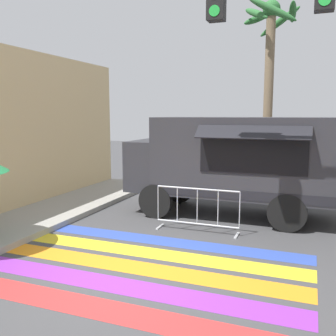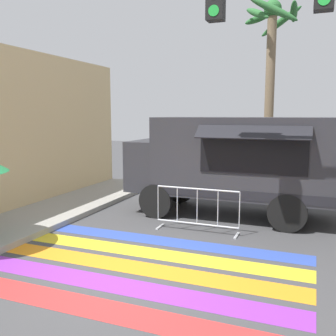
# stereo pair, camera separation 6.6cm
# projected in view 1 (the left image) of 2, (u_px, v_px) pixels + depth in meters

# --- Properties ---
(ground_plane) EXTENTS (60.00, 60.00, 0.00)m
(ground_plane) POSITION_uv_depth(u_px,v_px,m) (120.00, 276.00, 6.50)
(ground_plane) COLOR #424244
(crosswalk_painted) EXTENTS (6.40, 3.60, 0.01)m
(crosswalk_painted) POSITION_uv_depth(u_px,v_px,m) (131.00, 266.00, 6.89)
(crosswalk_painted) COLOR red
(crosswalk_painted) RESTS_ON ground_plane
(food_truck) EXTENTS (5.67, 2.61, 2.71)m
(food_truck) POSITION_uv_depth(u_px,v_px,m) (231.00, 159.00, 10.22)
(food_truck) COLOR #2D2D33
(food_truck) RESTS_ON ground_plane
(traffic_signal_pole) EXTENTS (4.32, 0.29, 5.83)m
(traffic_signal_pole) POSITION_uv_depth(u_px,v_px,m) (325.00, 30.00, 6.35)
(traffic_signal_pole) COLOR #515456
(traffic_signal_pole) RESTS_ON ground_plane
(barricade_front) EXTENTS (2.04, 0.44, 1.06)m
(barricade_front) POSITION_uv_depth(u_px,v_px,m) (197.00, 210.00, 8.89)
(barricade_front) COLOR #B7BABF
(barricade_front) RESTS_ON ground_plane
(palm_tree) EXTENTS (2.02, 2.21, 6.69)m
(palm_tree) POSITION_uv_depth(u_px,v_px,m) (270.00, 60.00, 13.14)
(palm_tree) COLOR #7A664C
(palm_tree) RESTS_ON ground_plane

